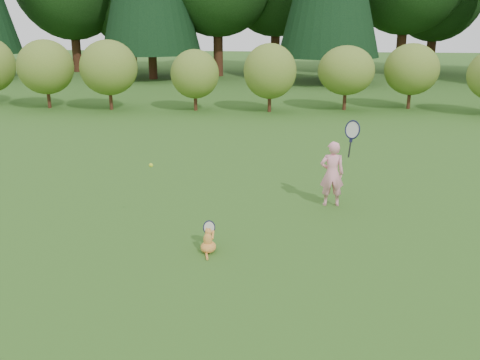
# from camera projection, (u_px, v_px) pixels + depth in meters

# --- Properties ---
(ground) EXTENTS (100.00, 100.00, 0.00)m
(ground) POSITION_uv_depth(u_px,v_px,m) (224.00, 230.00, 9.59)
(ground) COLOR #275217
(ground) RESTS_ON ground
(shrub_row) EXTENTS (28.00, 3.00, 2.80)m
(shrub_row) POSITION_uv_depth(u_px,v_px,m) (268.00, 75.00, 21.53)
(shrub_row) COLOR #5A7825
(shrub_row) RESTS_ON ground
(child) EXTENTS (0.76, 0.50, 1.98)m
(child) POSITION_uv_depth(u_px,v_px,m) (333.00, 172.00, 10.64)
(child) COLOR pink
(child) RESTS_ON ground
(cat) EXTENTS (0.35, 0.59, 0.57)m
(cat) POSITION_uv_depth(u_px,v_px,m) (208.00, 239.00, 8.65)
(cat) COLOR orange
(cat) RESTS_ON ground
(tennis_ball) EXTENTS (0.07, 0.07, 0.07)m
(tennis_ball) POSITION_uv_depth(u_px,v_px,m) (151.00, 165.00, 9.34)
(tennis_ball) COLOR #B2E01A
(tennis_ball) RESTS_ON ground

